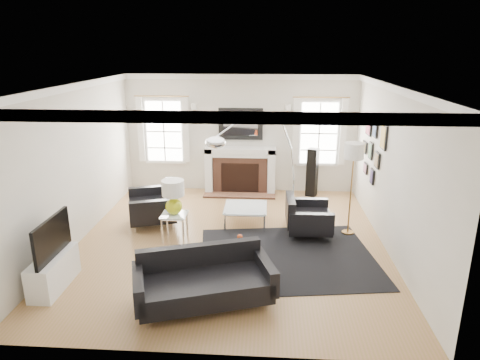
# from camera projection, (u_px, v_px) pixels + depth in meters

# --- Properties ---
(floor) EXTENTS (6.00, 6.00, 0.00)m
(floor) POSITION_uv_depth(u_px,v_px,m) (230.00, 242.00, 7.80)
(floor) COLOR olive
(floor) RESTS_ON ground
(back_wall) EXTENTS (5.50, 0.04, 2.80)m
(back_wall) POSITION_uv_depth(u_px,v_px,m) (241.00, 134.00, 10.24)
(back_wall) COLOR silver
(back_wall) RESTS_ON floor
(front_wall) EXTENTS (5.50, 0.04, 2.80)m
(front_wall) POSITION_uv_depth(u_px,v_px,m) (205.00, 244.00, 4.52)
(front_wall) COLOR silver
(front_wall) RESTS_ON floor
(left_wall) EXTENTS (0.04, 6.00, 2.80)m
(left_wall) POSITION_uv_depth(u_px,v_px,m) (75.00, 165.00, 7.55)
(left_wall) COLOR silver
(left_wall) RESTS_ON floor
(right_wall) EXTENTS (0.04, 6.00, 2.80)m
(right_wall) POSITION_uv_depth(u_px,v_px,m) (392.00, 171.00, 7.21)
(right_wall) COLOR silver
(right_wall) RESTS_ON floor
(ceiling) EXTENTS (5.50, 6.00, 0.02)m
(ceiling) POSITION_uv_depth(u_px,v_px,m) (229.00, 85.00, 6.96)
(ceiling) COLOR white
(ceiling) RESTS_ON back_wall
(crown_molding) EXTENTS (5.50, 6.00, 0.12)m
(crown_molding) POSITION_uv_depth(u_px,v_px,m) (229.00, 89.00, 6.98)
(crown_molding) COLOR white
(crown_molding) RESTS_ON back_wall
(fireplace) EXTENTS (1.70, 0.69, 1.11)m
(fireplace) POSITION_uv_depth(u_px,v_px,m) (240.00, 171.00, 10.29)
(fireplace) COLOR white
(fireplace) RESTS_ON floor
(mantel_mirror) EXTENTS (1.05, 0.07, 0.75)m
(mantel_mirror) POSITION_uv_depth(u_px,v_px,m) (241.00, 124.00, 10.12)
(mantel_mirror) COLOR black
(mantel_mirror) RESTS_ON back_wall
(window_left) EXTENTS (1.24, 0.15, 1.62)m
(window_left) POSITION_uv_depth(u_px,v_px,m) (164.00, 131.00, 10.28)
(window_left) COLOR white
(window_left) RESTS_ON back_wall
(window_right) EXTENTS (1.24, 0.15, 1.62)m
(window_right) POSITION_uv_depth(u_px,v_px,m) (319.00, 133.00, 10.05)
(window_right) COLOR white
(window_right) RESTS_ON back_wall
(gallery_wall) EXTENTS (0.04, 1.73, 1.29)m
(gallery_wall) POSITION_uv_depth(u_px,v_px,m) (373.00, 146.00, 8.40)
(gallery_wall) COLOR black
(gallery_wall) RESTS_ON right_wall
(tv_unit) EXTENTS (0.35, 1.00, 1.09)m
(tv_unit) POSITION_uv_depth(u_px,v_px,m) (53.00, 267.00, 6.23)
(tv_unit) COLOR white
(tv_unit) RESTS_ON floor
(area_rug) EXTENTS (3.18, 2.76, 0.01)m
(area_rug) POSITION_uv_depth(u_px,v_px,m) (287.00, 257.00, 7.22)
(area_rug) COLOR black
(area_rug) RESTS_ON floor
(sofa) EXTENTS (2.03, 1.38, 0.61)m
(sofa) POSITION_uv_depth(u_px,v_px,m) (203.00, 281.00, 5.85)
(sofa) COLOR black
(sofa) RESTS_ON floor
(armchair_left) EXTENTS (1.16, 1.24, 0.68)m
(armchair_left) POSITION_uv_depth(u_px,v_px,m) (156.00, 206.00, 8.48)
(armchair_left) COLOR black
(armchair_left) RESTS_ON floor
(armchair_right) EXTENTS (0.84, 0.93, 0.62)m
(armchair_right) POSITION_uv_depth(u_px,v_px,m) (306.00, 218.00, 7.98)
(armchair_right) COLOR black
(armchair_right) RESTS_ON floor
(coffee_table) EXTENTS (0.83, 0.83, 0.37)m
(coffee_table) POSITION_uv_depth(u_px,v_px,m) (246.00, 208.00, 8.47)
(coffee_table) COLOR silver
(coffee_table) RESTS_ON floor
(side_table_left) EXTENTS (0.46, 0.46, 0.50)m
(side_table_left) POSITION_uv_depth(u_px,v_px,m) (174.00, 219.00, 7.75)
(side_table_left) COLOR silver
(side_table_left) RESTS_ON floor
(nesting_table) EXTENTS (0.47, 0.40, 0.52)m
(nesting_table) POSITION_uv_depth(u_px,v_px,m) (240.00, 254.00, 6.46)
(nesting_table) COLOR silver
(nesting_table) RESTS_ON floor
(gourd_lamp) EXTENTS (0.40, 0.40, 0.64)m
(gourd_lamp) POSITION_uv_depth(u_px,v_px,m) (173.00, 195.00, 7.61)
(gourd_lamp) COLOR #CDDB1B
(gourd_lamp) RESTS_ON side_table_left
(orange_vase) EXTENTS (0.12, 0.12, 0.19)m
(orange_vase) POSITION_uv_depth(u_px,v_px,m) (240.00, 241.00, 6.39)
(orange_vase) COLOR #BD3F18
(orange_vase) RESTS_ON nesting_table
(arc_floor_lamp) EXTENTS (1.69, 1.56, 2.39)m
(arc_floor_lamp) POSITION_uv_depth(u_px,v_px,m) (258.00, 168.00, 7.77)
(arc_floor_lamp) COLOR silver
(arc_floor_lamp) RESTS_ON floor
(stick_floor_lamp) EXTENTS (0.36, 0.36, 1.76)m
(stick_floor_lamp) POSITION_uv_depth(u_px,v_px,m) (354.00, 156.00, 7.69)
(stick_floor_lamp) COLOR #A57539
(stick_floor_lamp) RESTS_ON floor
(speaker_tower) EXTENTS (0.30, 0.30, 1.15)m
(speaker_tower) POSITION_uv_depth(u_px,v_px,m) (312.00, 172.00, 10.04)
(speaker_tower) COLOR black
(speaker_tower) RESTS_ON floor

